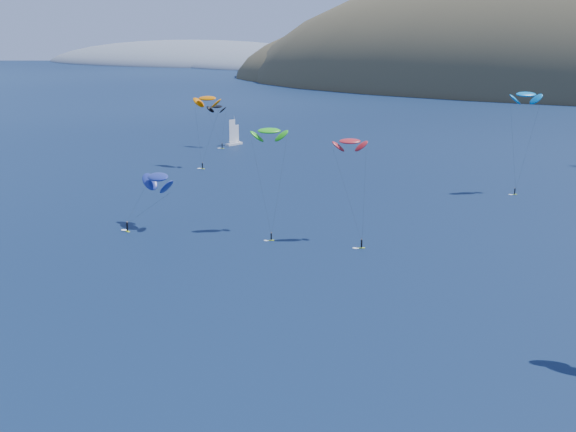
% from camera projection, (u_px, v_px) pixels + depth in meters
% --- Properties ---
extents(headland, '(460.00, 250.00, 60.00)m').
position_uv_depth(headland, '(215.00, 66.00, 923.97)').
color(headland, slate).
rests_on(headland, ground).
extents(sailboat, '(8.86, 7.64, 10.68)m').
position_uv_depth(sailboat, '(234.00, 143.00, 292.64)').
color(sailboat, silver).
rests_on(sailboat, ground).
extents(kitesurfer_1, '(9.44, 9.33, 23.38)m').
position_uv_depth(kitesurfer_1, '(207.00, 98.00, 246.09)').
color(kitesurfer_1, '#D9FF1C').
rests_on(kitesurfer_1, ground).
extents(kitesurfer_3, '(10.09, 13.53, 23.11)m').
position_uv_depth(kitesurfer_3, '(269.00, 131.00, 168.34)').
color(kitesurfer_3, '#D9FF1C').
rests_on(kitesurfer_3, ground).
extents(kitesurfer_4, '(9.08, 10.69, 27.68)m').
position_uv_depth(kitesurfer_4, '(526.00, 94.00, 206.14)').
color(kitesurfer_4, '#D9FF1C').
rests_on(kitesurfer_4, ground).
extents(kitesurfer_9, '(10.24, 10.82, 21.76)m').
position_uv_depth(kitesurfer_9, '(350.00, 142.00, 161.17)').
color(kitesurfer_9, '#D9FF1C').
rests_on(kitesurfer_9, ground).
extents(kitesurfer_10, '(11.70, 12.86, 13.68)m').
position_uv_depth(kitesurfer_10, '(158.00, 177.00, 172.92)').
color(kitesurfer_10, '#D9FF1C').
rests_on(kitesurfer_10, ground).
extents(kitesurfer_12, '(9.10, 6.21, 16.34)m').
position_uv_depth(kitesurfer_12, '(216.00, 107.00, 286.63)').
color(kitesurfer_12, '#D9FF1C').
rests_on(kitesurfer_12, ground).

